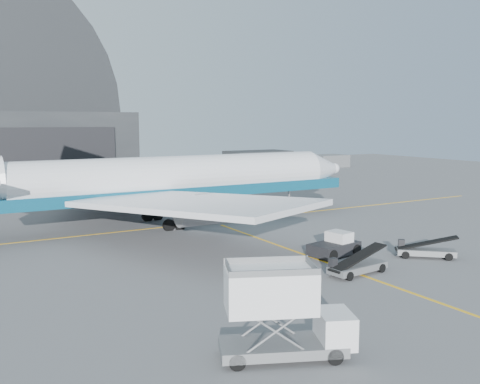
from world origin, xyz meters
TOP-DOWN VIEW (x-y plane):
  - ground at (0.00, 0.00)m, footprint 200.00×200.00m
  - taxi_lines at (0.00, 12.67)m, footprint 80.00×42.12m
  - distant_bldg_a at (38.00, 72.00)m, footprint 14.00×8.00m
  - distant_bldg_b at (55.00, 68.00)m, footprint 8.00×6.00m
  - airliner at (-5.23, 21.11)m, footprint 46.65×45.23m
  - catering_truck at (-12.25, -10.75)m, footprint 6.40×4.37m
  - pushback_tug at (2.04, 2.54)m, footprint 4.46×3.07m
  - belt_loader_a at (-0.12, -2.39)m, footprint 4.99×2.17m
  - belt_loader_b at (7.70, -1.55)m, footprint 4.32×4.00m
  - traffic_cone at (0.74, 4.11)m, footprint 0.33×0.33m

SIDE VIEW (x-z plane):
  - ground at x=0.00m, z-range 0.00..0.00m
  - distant_bldg_a at x=38.00m, z-range -2.00..2.00m
  - distant_bldg_b at x=55.00m, z-range -1.40..1.40m
  - taxi_lines at x=0.00m, z-range 0.00..0.02m
  - traffic_cone at x=0.74m, z-range -0.01..0.46m
  - belt_loader_b at x=7.70m, z-range -0.34..1.45m
  - belt_loader_a at x=-0.12m, z-range -0.36..1.51m
  - pushback_tug at x=2.04m, z-range -0.24..1.67m
  - catering_truck at x=-12.25m, z-range 0.03..4.16m
  - airliner at x=-5.23m, z-range -3.60..12.77m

